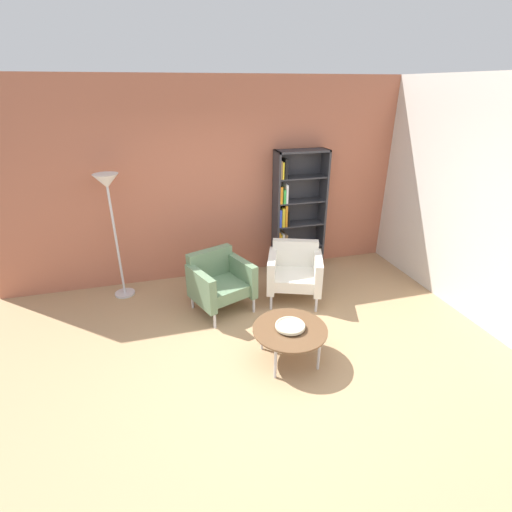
{
  "coord_description": "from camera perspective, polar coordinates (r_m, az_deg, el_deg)",
  "views": [
    {
      "loc": [
        -0.96,
        -2.97,
        2.76
      ],
      "look_at": [
        0.12,
        0.84,
        0.95
      ],
      "focal_mm": 26.32,
      "sensor_mm": 36.0,
      "label": 1
    }
  ],
  "objects": [
    {
      "name": "plaster_right_partition",
      "position": [
        5.39,
        30.44,
        7.12
      ],
      "size": [
        0.12,
        5.2,
        2.9
      ],
      "primitive_type": "cube",
      "color": "silver",
      "rests_on": "ground_plane"
    },
    {
      "name": "bookshelf_tall",
      "position": [
        5.91,
        5.81,
        6.34
      ],
      "size": [
        0.8,
        0.3,
        1.9
      ],
      "color": "#333338",
      "rests_on": "ground_plane"
    },
    {
      "name": "coffee_table_low",
      "position": [
        4.09,
        5.18,
        -11.25
      ],
      "size": [
        0.8,
        0.8,
        0.4
      ],
      "color": "brown",
      "rests_on": "ground_plane"
    },
    {
      "name": "floor_lamp_torchiere",
      "position": [
        5.25,
        -21.46,
        8.42
      ],
      "size": [
        0.32,
        0.32,
        1.74
      ],
      "color": "silver",
      "rests_on": "ground_plane"
    },
    {
      "name": "armchair_spare_guest",
      "position": [
        5.22,
        5.88,
        -2.25
      ],
      "size": [
        0.9,
        0.86,
        0.78
      ],
      "rotation": [
        0.0,
        0.0,
        -0.37
      ],
      "color": "white",
      "rests_on": "ground_plane"
    },
    {
      "name": "ground_plane",
      "position": [
        4.16,
        1.67,
        -16.94
      ],
      "size": [
        8.32,
        8.32,
        0.0
      ],
      "primitive_type": "plane",
      "color": "tan"
    },
    {
      "name": "armchair_by_bookshelf",
      "position": [
        4.96,
        -5.59,
        -3.76
      ],
      "size": [
        0.89,
        0.86,
        0.78
      ],
      "rotation": [
        0.0,
        0.0,
        0.37
      ],
      "color": "slate",
      "rests_on": "ground_plane"
    },
    {
      "name": "decorative_bowl",
      "position": [
        4.06,
        5.22,
        -10.51
      ],
      "size": [
        0.32,
        0.32,
        0.05
      ],
      "color": "beige",
      "rests_on": "coffee_table_low"
    },
    {
      "name": "brick_back_panel",
      "position": [
        5.66,
        -5.67,
        11.1
      ],
      "size": [
        6.4,
        0.12,
        2.9
      ],
      "primitive_type": "cube",
      "color": "#B2664C",
      "rests_on": "ground_plane"
    }
  ]
}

